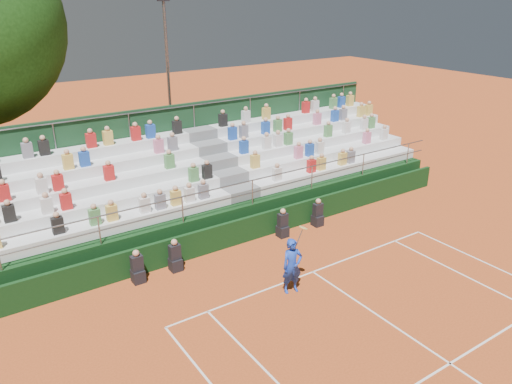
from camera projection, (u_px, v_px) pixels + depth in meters
ground at (313, 272)px, 17.12m from camera, size 90.00×90.00×0.00m
courtside_wall at (260, 225)px, 19.39m from camera, size 20.00×0.15×1.00m
line_officials at (235, 240)px, 18.31m from camera, size 8.14×0.40×1.19m
grandstand at (218, 187)px, 21.67m from camera, size 20.00×5.20×4.40m
tennis_player at (292, 266)px, 15.69m from camera, size 0.90×0.56×2.22m
floodlight_mast at (168, 71)px, 26.13m from camera, size 0.60×0.25×8.87m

